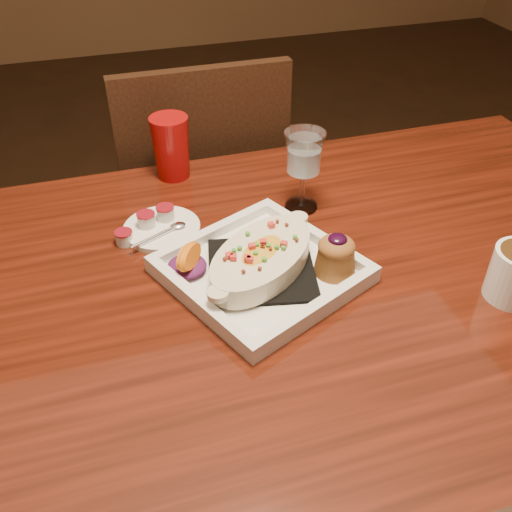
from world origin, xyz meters
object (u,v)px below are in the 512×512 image
object	(u,v)px
saucer	(160,226)
red_tumbler	(171,147)
table	(276,328)
plate	(267,263)
chair_far	(200,207)
goblet	(304,157)

from	to	relation	value
saucer	red_tumbler	world-z (taller)	red_tumbler
table	red_tumbler	distance (m)	0.44
saucer	plate	bearing A→B (deg)	-51.00
chair_far	saucer	xyz separation A→B (m)	(-0.15, -0.42, 0.25)
plate	red_tumbler	bearing A→B (deg)	79.04
table	goblet	xyz separation A→B (m)	(0.12, 0.20, 0.21)
goblet	saucer	distance (m)	0.29
plate	red_tumbler	xyz separation A→B (m)	(-0.09, 0.37, 0.04)
table	chair_far	bearing A→B (deg)	90.00
chair_far	goblet	distance (m)	0.56
plate	red_tumbler	size ratio (longest dim) A/B	2.77
plate	saucer	world-z (taller)	plate
plate	goblet	xyz separation A→B (m)	(0.13, 0.18, 0.08)
goblet	red_tumbler	bearing A→B (deg)	137.76
table	saucer	bearing A→B (deg)	126.81
chair_far	goblet	bearing A→B (deg)	105.56
saucer	goblet	bearing A→B (deg)	-0.55
saucer	red_tumbler	size ratio (longest dim) A/B	1.07
table	chair_far	world-z (taller)	chair_far
plate	goblet	distance (m)	0.23
table	goblet	distance (m)	0.31
chair_far	goblet	size ratio (longest dim) A/B	5.93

